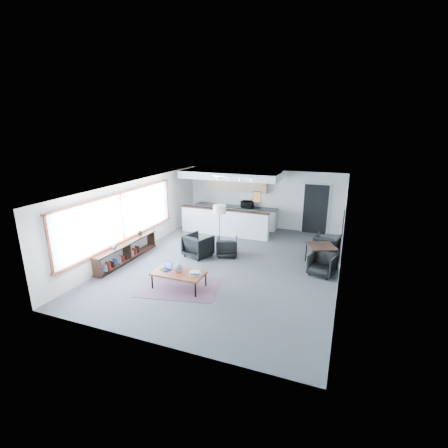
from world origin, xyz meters
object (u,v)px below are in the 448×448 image
(book_stack, at_px, (195,273))
(dining_chair_far, at_px, (326,246))
(laptop, at_px, (167,267))
(coffee_table, at_px, (179,273))
(floor_lamp, at_px, (220,211))
(armchair_left, at_px, (198,245))
(dining_chair_near, at_px, (322,265))
(ceramic_pot, at_px, (178,268))
(dining_table, at_px, (321,247))
(microwave, at_px, (247,204))
(armchair_right, at_px, (227,246))

(book_stack, distance_m, dining_chair_far, 5.09)
(laptop, bearing_deg, coffee_table, 12.24)
(laptop, relative_size, dining_chair_far, 0.52)
(book_stack, relative_size, floor_lamp, 0.24)
(armchair_left, relative_size, floor_lamp, 0.53)
(coffee_table, xyz_separation_m, dining_chair_near, (3.69, 2.33, -0.12))
(ceramic_pot, bearing_deg, dining_table, 40.02)
(laptop, distance_m, microwave, 6.24)
(floor_lamp, bearing_deg, dining_chair_far, 8.06)
(ceramic_pot, bearing_deg, armchair_right, 81.05)
(coffee_table, height_order, ceramic_pot, ceramic_pot)
(armchair_right, height_order, microwave, microwave)
(ceramic_pot, bearing_deg, microwave, 89.40)
(dining_table, relative_size, dining_chair_near, 1.72)
(laptop, xyz_separation_m, floor_lamp, (0.27, 3.38, 0.89))
(coffee_table, relative_size, ceramic_pot, 5.92)
(ceramic_pot, height_order, floor_lamp, floor_lamp)
(laptop, distance_m, dining_chair_near, 4.70)
(book_stack, bearing_deg, dining_table, 44.01)
(floor_lamp, height_order, microwave, floor_lamp)
(ceramic_pot, relative_size, armchair_right, 0.34)
(armchair_left, relative_size, microwave, 1.68)
(book_stack, bearing_deg, floor_lamp, 100.52)
(laptop, height_order, book_stack, laptop)
(laptop, bearing_deg, dining_chair_far, 63.43)
(book_stack, distance_m, microwave, 6.26)
(floor_lamp, height_order, dining_chair_far, floor_lamp)
(book_stack, bearing_deg, microwave, 94.01)
(ceramic_pot, height_order, microwave, microwave)
(dining_chair_far, bearing_deg, ceramic_pot, 55.56)
(book_stack, distance_m, dining_table, 4.30)
(floor_lamp, relative_size, dining_chair_far, 2.31)
(book_stack, bearing_deg, armchair_left, 113.48)
(coffee_table, height_order, dining_chair_near, dining_chair_near)
(coffee_table, relative_size, floor_lamp, 0.89)
(coffee_table, distance_m, floor_lamp, 3.58)
(armchair_right, height_order, floor_lamp, floor_lamp)
(coffee_table, relative_size, armchair_right, 2.00)
(laptop, xyz_separation_m, armchair_left, (-0.10, 2.27, -0.10))
(laptop, xyz_separation_m, ceramic_pot, (0.40, -0.05, 0.06))
(dining_table, xyz_separation_m, dining_chair_near, (0.11, -0.69, -0.32))
(armchair_left, height_order, armchair_right, armchair_left)
(laptop, xyz_separation_m, armchair_right, (0.83, 2.68, -0.17))
(laptop, bearing_deg, microwave, 105.41)
(ceramic_pot, height_order, dining_chair_far, ceramic_pot)
(coffee_table, height_order, book_stack, book_stack)
(armchair_right, bearing_deg, ceramic_pot, 63.13)
(laptop, bearing_deg, floor_lamp, 105.19)
(armchair_left, distance_m, dining_chair_far, 4.52)
(ceramic_pot, distance_m, dining_chair_near, 4.39)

